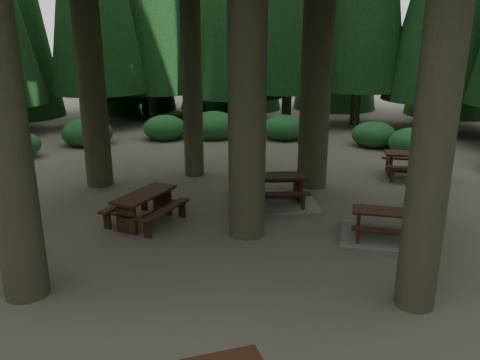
# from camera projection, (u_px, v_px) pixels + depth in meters

# --- Properties ---
(ground) EXTENTS (80.00, 80.00, 0.00)m
(ground) POSITION_uv_depth(u_px,v_px,m) (212.00, 235.00, 10.92)
(ground) COLOR #4D473F
(ground) RESTS_ON ground
(picnic_table_a) EXTENTS (2.17, 1.87, 0.67)m
(picnic_table_a) POSITION_uv_depth(u_px,v_px,m) (386.00, 229.00, 10.69)
(picnic_table_a) COLOR gray
(picnic_table_a) RESTS_ON ground
(picnic_table_b) EXTENTS (1.96, 2.17, 0.78)m
(picnic_table_b) POSITION_uv_depth(u_px,v_px,m) (145.00, 203.00, 11.50)
(picnic_table_b) COLOR #371710
(picnic_table_b) RESTS_ON ground
(picnic_table_c) EXTENTS (2.70, 2.37, 0.81)m
(picnic_table_c) POSITION_uv_depth(u_px,v_px,m) (272.00, 193.00, 12.98)
(picnic_table_c) COLOR gray
(picnic_table_c) RESTS_ON ground
(picnic_table_d) EXTENTS (2.00, 1.65, 0.83)m
(picnic_table_d) POSITION_uv_depth(u_px,v_px,m) (415.00, 161.00, 15.32)
(picnic_table_d) COLOR #371710
(picnic_table_d) RESTS_ON ground
(shrub_ring) EXTENTS (23.86, 24.64, 1.49)m
(shrub_ring) POSITION_uv_depth(u_px,v_px,m) (245.00, 209.00, 11.44)
(shrub_ring) COLOR #1E5A2C
(shrub_ring) RESTS_ON ground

